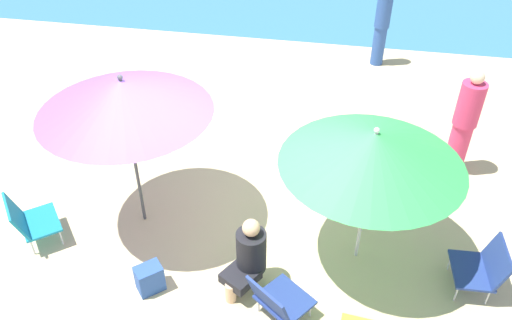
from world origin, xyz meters
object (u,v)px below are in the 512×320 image
at_px(beach_chair_d, 277,300).
at_px(beach_chair_c, 483,267).
at_px(umbrella_green, 374,149).
at_px(beach_chair_a, 29,220).
at_px(person_b, 382,22).
at_px(beach_bag, 150,278).
at_px(umbrella_purple, 123,96).
at_px(person_a, 464,124).
at_px(person_c, 248,255).

bearing_deg(beach_chair_d, beach_chair_c, -31.87).
xyz_separation_m(umbrella_green, beach_chair_d, (-0.79, -1.07, -1.25)).
xyz_separation_m(beach_chair_a, person_b, (4.09, 5.62, 0.50)).
distance_m(beach_chair_a, beach_bag, 1.71).
relative_size(umbrella_purple, beach_chair_d, 2.79).
bearing_deg(beach_chair_a, person_a, -15.23).
bearing_deg(person_a, beach_chair_d, -178.73).
distance_m(umbrella_purple, beach_chair_d, 2.71).
bearing_deg(umbrella_purple, person_a, 24.00).
relative_size(beach_chair_d, person_b, 0.45).
bearing_deg(person_c, person_b, -163.06).
xyz_separation_m(beach_chair_a, person_a, (5.17, 2.40, 0.44)).
height_order(umbrella_purple, beach_bag, umbrella_purple).
distance_m(umbrella_purple, person_a, 4.49).
height_order(beach_chair_a, person_b, person_b).
relative_size(beach_chair_c, person_a, 0.39).
height_order(umbrella_purple, beach_chair_a, umbrella_purple).
bearing_deg(person_a, person_c, 172.39).
bearing_deg(person_c, beach_chair_d, 73.41).
relative_size(umbrella_green, person_b, 1.17).
bearing_deg(umbrella_purple, person_b, 59.79).
height_order(umbrella_green, beach_chair_d, umbrella_green).
distance_m(umbrella_green, beach_chair_c, 1.83).
bearing_deg(beach_bag, person_b, 68.02).
bearing_deg(person_b, umbrella_green, -160.74).
relative_size(umbrella_purple, person_a, 1.30).
xyz_separation_m(person_b, beach_bag, (-2.44, -6.06, -0.69)).
bearing_deg(beach_bag, umbrella_green, 22.57).
height_order(person_a, beach_bag, person_a).
xyz_separation_m(person_a, person_b, (-1.08, 3.22, 0.06)).
distance_m(beach_chair_a, person_a, 5.72).
height_order(umbrella_purple, beach_chair_c, umbrella_purple).
bearing_deg(beach_chair_c, person_c, 6.50).
xyz_separation_m(beach_chair_d, person_c, (-0.38, 0.41, 0.15)).
xyz_separation_m(person_c, beach_bag, (-1.06, -0.27, -0.30)).
bearing_deg(person_b, beach_bag, 179.63).
relative_size(beach_chair_c, person_b, 0.38).
height_order(person_c, beach_bag, person_c).
bearing_deg(beach_chair_c, umbrella_purple, -8.29).
distance_m(person_c, beach_bag, 1.13).
xyz_separation_m(beach_chair_c, person_b, (-1.12, 5.37, 0.52)).
relative_size(beach_chair_c, beach_bag, 1.87).
bearing_deg(umbrella_purple, beach_chair_c, -5.21).
height_order(umbrella_purple, beach_chair_d, umbrella_purple).
relative_size(beach_chair_c, person_c, 0.67).
xyz_separation_m(umbrella_purple, umbrella_green, (2.70, -0.13, -0.25)).
height_order(beach_chair_a, person_a, person_a).
bearing_deg(person_a, umbrella_purple, 150.25).
relative_size(person_c, beach_bag, 2.82).
distance_m(umbrella_green, person_b, 5.18).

